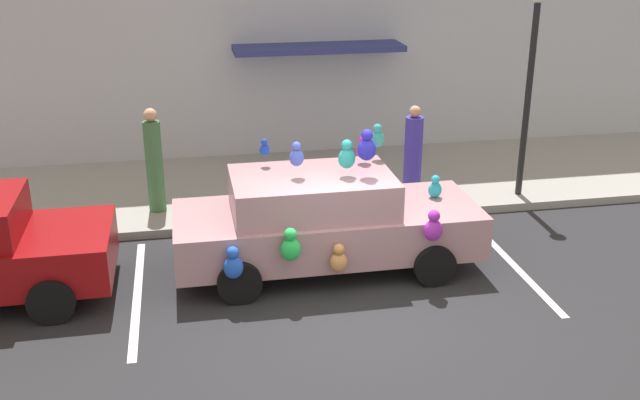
{
  "coord_description": "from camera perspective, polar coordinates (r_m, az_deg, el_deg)",
  "views": [
    {
      "loc": [
        -2.16,
        -8.94,
        5.22
      ],
      "look_at": [
        -0.08,
        1.99,
        0.9
      ],
      "focal_mm": 41.65,
      "sensor_mm": 36.0,
      "label": 1
    }
  ],
  "objects": [
    {
      "name": "ground_plane",
      "position": [
        10.57,
        2.47,
        -8.37
      ],
      "size": [
        60.0,
        60.0,
        0.0
      ],
      "primitive_type": "plane",
      "color": "#262628"
    },
    {
      "name": "sidewalk",
      "position": [
        15.01,
        -1.86,
        1.17
      ],
      "size": [
        24.0,
        4.0,
        0.15
      ],
      "primitive_type": "cube",
      "color": "gray",
      "rests_on": "ground"
    },
    {
      "name": "storefront_building",
      "position": [
        16.35,
        -3.18,
        14.08
      ],
      "size": [
        24.0,
        1.25,
        6.4
      ],
      "color": "#B2B7C1",
      "rests_on": "ground"
    },
    {
      "name": "parking_stripe_front",
      "position": [
        12.29,
        14.44,
        -4.61
      ],
      "size": [
        0.12,
        3.6,
        0.01
      ],
      "primitive_type": "cube",
      "color": "silver",
      "rests_on": "ground"
    },
    {
      "name": "parking_stripe_rear",
      "position": [
        11.25,
        -13.86,
        -7.07
      ],
      "size": [
        0.12,
        3.6,
        0.01
      ],
      "primitive_type": "cube",
      "color": "silver",
      "rests_on": "ground"
    },
    {
      "name": "plush_covered_car",
      "position": [
        11.4,
        0.31,
        -1.56
      ],
      "size": [
        4.67,
        2.1,
        2.27
      ],
      "color": "#AA7F85",
      "rests_on": "ground"
    },
    {
      "name": "teddy_bear_on_sidewalk",
      "position": [
        13.54,
        -0.01,
        0.39
      ],
      "size": [
        0.29,
        0.24,
        0.55
      ],
      "color": "brown",
      "rests_on": "sidewalk"
    },
    {
      "name": "street_lamp_post",
      "position": [
        14.19,
        15.88,
        9.45
      ],
      "size": [
        0.28,
        0.28,
        3.86
      ],
      "color": "black",
      "rests_on": "sidewalk"
    },
    {
      "name": "pedestrian_near_shopfront",
      "position": [
        13.95,
        7.16,
        3.39
      ],
      "size": [
        0.33,
        0.33,
        1.79
      ],
      "color": "#4135AC",
      "rests_on": "sidewalk"
    },
    {
      "name": "pedestrian_walking_past",
      "position": [
        13.55,
        -12.62,
        2.81
      ],
      "size": [
        0.31,
        0.31,
        1.9
      ],
      "color": "#3F6B3F",
      "rests_on": "sidewalk"
    }
  ]
}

